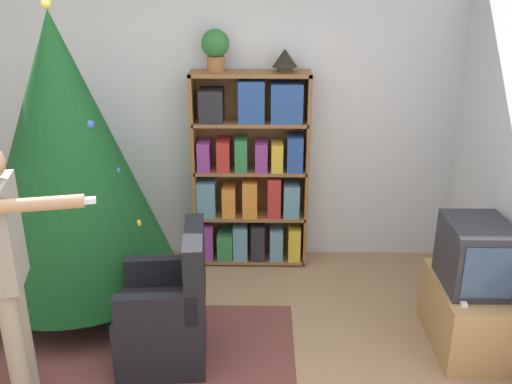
% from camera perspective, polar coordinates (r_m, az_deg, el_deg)
% --- Properties ---
extents(wall_back, '(8.00, 0.10, 2.60)m').
position_cam_1_polar(wall_back, '(4.90, -5.49, 8.01)').
color(wall_back, silver).
rests_on(wall_back, ground_plane).
extents(area_rug, '(2.50, 1.68, 0.01)m').
position_cam_1_polar(area_rug, '(3.94, -15.32, -17.39)').
color(area_rug, brown).
rests_on(area_rug, ground_plane).
extents(bookshelf, '(0.97, 0.27, 1.67)m').
position_cam_1_polar(bookshelf, '(4.80, -0.47, 1.67)').
color(bookshelf, brown).
rests_on(bookshelf, ground_plane).
extents(tv_stand, '(0.43, 0.75, 0.47)m').
position_cam_1_polar(tv_stand, '(4.21, 20.23, -11.43)').
color(tv_stand, tan).
rests_on(tv_stand, ground_plane).
extents(television, '(0.38, 0.50, 0.44)m').
position_cam_1_polar(television, '(3.99, 21.07, -5.88)').
color(television, '#28282D').
rests_on(television, tv_stand).
extents(game_remote, '(0.04, 0.12, 0.02)m').
position_cam_1_polar(game_remote, '(3.86, 19.90, -10.21)').
color(game_remote, white).
rests_on(game_remote, tv_stand).
extents(christmas_tree, '(1.51, 1.51, 2.25)m').
position_cam_1_polar(christmas_tree, '(4.30, -18.53, 3.69)').
color(christmas_tree, '#4C3323').
rests_on(christmas_tree, ground_plane).
extents(armchair, '(0.62, 0.61, 0.92)m').
position_cam_1_polar(armchair, '(3.83, -8.81, -12.12)').
color(armchair, black).
rests_on(armchair, ground_plane).
extents(standing_person, '(0.69, 0.46, 1.60)m').
position_cam_1_polar(standing_person, '(3.40, -23.74, -6.31)').
color(standing_person, '#9E937F').
rests_on(standing_person, ground_plane).
extents(potted_plant, '(0.22, 0.22, 0.33)m').
position_cam_1_polar(potted_plant, '(4.58, -4.09, 14.26)').
color(potted_plant, '#935B38').
rests_on(potted_plant, bookshelf).
extents(table_lamp, '(0.20, 0.20, 0.18)m').
position_cam_1_polar(table_lamp, '(4.58, 2.90, 13.16)').
color(table_lamp, '#473828').
rests_on(table_lamp, bookshelf).
extents(book_pile_near_tree, '(0.21, 0.17, 0.06)m').
position_cam_1_polar(book_pile_near_tree, '(4.32, -13.02, -12.82)').
color(book_pile_near_tree, gold).
rests_on(book_pile_near_tree, ground_plane).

